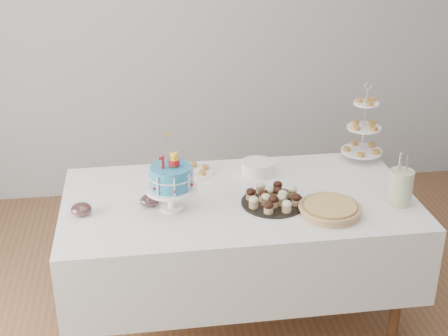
{
  "coord_description": "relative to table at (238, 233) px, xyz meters",
  "views": [
    {
      "loc": [
        -0.52,
        -2.69,
        2.34
      ],
      "look_at": [
        -0.08,
        0.3,
        0.95
      ],
      "focal_mm": 50.0,
      "sensor_mm": 36.0,
      "label": 1
    }
  ],
  "objects": [
    {
      "name": "jam_bowl_b",
      "position": [
        -0.49,
        -0.03,
        0.26
      ],
      "size": [
        0.1,
        0.1,
        0.06
      ],
      "color": "silver",
      "rests_on": "table"
    },
    {
      "name": "walls",
      "position": [
        0.0,
        -0.3,
        0.81
      ],
      "size": [
        5.04,
        4.04,
        2.7
      ],
      "color": "#A4A6AA",
      "rests_on": "floor"
    },
    {
      "name": "tiered_stand",
      "position": [
        0.84,
        0.4,
        0.43
      ],
      "size": [
        0.26,
        0.26,
        0.5
      ],
      "color": "silver",
      "rests_on": "table"
    },
    {
      "name": "pastry_plate",
      "position": [
        -0.21,
        0.35,
        0.24
      ],
      "size": [
        0.23,
        0.23,
        0.03
      ],
      "color": "white",
      "rests_on": "table"
    },
    {
      "name": "utensil_pitcher",
      "position": [
        0.84,
        -0.19,
        0.33
      ],
      "size": [
        0.14,
        0.13,
        0.29
      ],
      "rotation": [
        0.0,
        0.0,
        0.25
      ],
      "color": "white",
      "rests_on": "table"
    },
    {
      "name": "table",
      "position": [
        0.0,
        0.0,
        0.0
      ],
      "size": [
        1.92,
        1.02,
        0.77
      ],
      "color": "white",
      "rests_on": "floor"
    },
    {
      "name": "pie",
      "position": [
        0.44,
        -0.26,
        0.26
      ],
      "size": [
        0.33,
        0.33,
        0.05
      ],
      "color": "tan",
      "rests_on": "table"
    },
    {
      "name": "cupcake_tray",
      "position": [
        0.17,
        -0.1,
        0.27
      ],
      "size": [
        0.34,
        0.34,
        0.08
      ],
      "color": "black",
      "rests_on": "table"
    },
    {
      "name": "birthday_cake",
      "position": [
        -0.37,
        -0.08,
        0.34
      ],
      "size": [
        0.27,
        0.27,
        0.42
      ],
      "rotation": [
        0.0,
        0.0,
        0.09
      ],
      "color": "white",
      "rests_on": "table"
    },
    {
      "name": "jam_bowl_a",
      "position": [
        -0.84,
        -0.08,
        0.26
      ],
      "size": [
        0.11,
        0.11,
        0.06
      ],
      "color": "silver",
      "rests_on": "table"
    },
    {
      "name": "plate_stack",
      "position": [
        0.16,
        0.28,
        0.26
      ],
      "size": [
        0.19,
        0.19,
        0.08
      ],
      "color": "white",
      "rests_on": "table"
    }
  ]
}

